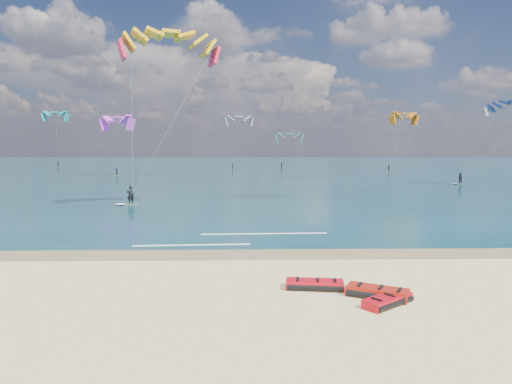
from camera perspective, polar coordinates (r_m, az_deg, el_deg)
The scene contains 10 objects.
ground at distance 59.39m, azimuth -0.64°, elevation 0.59°, with size 320.00×320.00×0.00m, color tan.
wet_sand_strip at distance 22.78m, azimuth 0.37°, elevation -7.77°, with size 320.00×2.40×0.01m, color brown.
sea at distance 123.26m, azimuth -0.96°, elevation 3.27°, with size 320.00×200.00×0.04m, color #093335.
packed_kite_left at distance 17.61m, azimuth 7.34°, elevation -11.92°, with size 2.33×1.06×0.39m, color red, non-canonical shape.
packed_kite_mid at distance 17.11m, azimuth 14.92°, elevation -12.60°, with size 2.34×1.16×0.42m, color #AC1A0B, non-canonical shape.
packed_kite_right at distance 16.44m, azimuth 16.12°, elevation -13.39°, with size 2.18×0.98×0.36m, color #BB0814, non-canonical shape.
kitesurfer_main at distance 40.00m, azimuth -13.13°, elevation 9.61°, with size 11.42×7.11×15.75m.
kitesurfer_far at distance 68.33m, azimuth 26.90°, elevation 5.95°, with size 9.32×8.14×12.27m.
shoreline_foam at distance 26.39m, azimuth -2.81°, elevation -5.81°, with size 11.04×3.65×0.01m.
distant_kites at distance 99.12m, azimuth -5.50°, elevation 5.94°, with size 84.50×37.88×13.56m.
Camera 1 is at (-0.63, -19.14, 5.33)m, focal length 32.00 mm.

